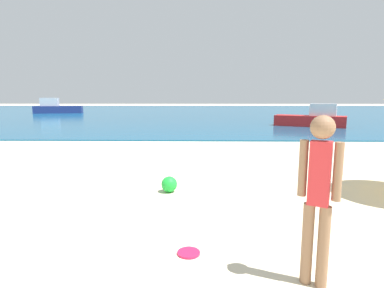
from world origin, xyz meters
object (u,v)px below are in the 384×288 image
at_px(person_standing, 319,192).
at_px(beach_ball, 169,184).
at_px(boat_far, 57,108).
at_px(boat_near, 313,118).
at_px(frisbee, 189,253).

height_order(person_standing, beach_ball, person_standing).
bearing_deg(person_standing, boat_far, 147.04).
xyz_separation_m(boat_far, beach_ball, (16.19, -30.08, -0.53)).
distance_m(person_standing, beach_ball, 3.50).
bearing_deg(boat_near, frisbee, 91.47).
height_order(frisbee, boat_near, boat_near).
bearing_deg(boat_far, frisbee, -76.45).
relative_size(frisbee, boat_near, 0.06).
height_order(boat_far, beach_ball, boat_far).
xyz_separation_m(person_standing, frisbee, (-1.25, 0.57, -0.94)).
height_order(frisbee, beach_ball, beach_ball).
distance_m(boat_near, boat_far, 29.10).
bearing_deg(frisbee, beach_ball, 100.77).
xyz_separation_m(frisbee, beach_ball, (-0.45, 2.39, 0.14)).
distance_m(boat_near, beach_ball, 15.64).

